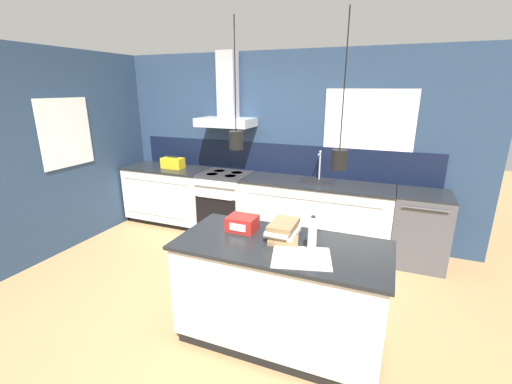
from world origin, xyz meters
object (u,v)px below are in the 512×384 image
dishwasher (420,229)px  bottle_on_island (312,238)px  book_stack (283,231)px  red_supply_box (242,223)px  oven_range (225,203)px  yellow_toolbox (173,163)px

dishwasher → bottle_on_island: bottle_on_island is taller
book_stack → red_supply_box: book_stack is taller
oven_range → yellow_toolbox: size_ratio=2.68×
book_stack → red_supply_box: (-0.39, 0.04, -0.01)m
dishwasher → red_supply_box: red_supply_box is taller
oven_range → red_supply_box: size_ratio=3.65×
red_supply_box → dishwasher: bearing=49.2°
dishwasher → red_supply_box: 2.45m
bottle_on_island → oven_range: bearing=131.4°
bottle_on_island → book_stack: size_ratio=0.87×
book_stack → yellow_toolbox: yellow_toolbox is taller
dishwasher → yellow_toolbox: yellow_toolbox is taller
oven_range → yellow_toolbox: 1.05m
book_stack → bottle_on_island: bearing=-28.9°
book_stack → red_supply_box: size_ratio=1.37×
dishwasher → yellow_toolbox: bearing=180.0°
oven_range → dishwasher: bearing=0.1°
red_supply_box → bottle_on_island: bearing=-16.4°
bottle_on_island → yellow_toolbox: size_ratio=0.88×
dishwasher → bottle_on_island: bearing=-114.2°
dishwasher → bottle_on_island: (-0.90, -2.01, 0.58)m
oven_range → dishwasher: 2.67m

